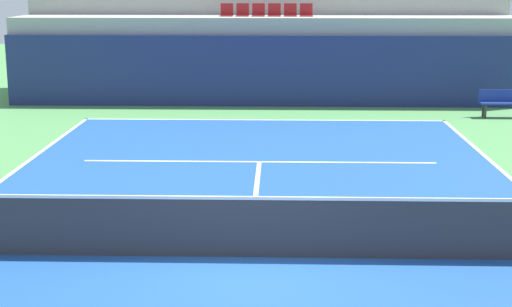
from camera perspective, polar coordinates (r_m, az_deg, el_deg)
name	(u,v)px	position (r m, az deg, el deg)	size (l,w,h in m)	color
ground_plane	(249,258)	(12.14, -0.52, -7.62)	(80.00, 80.00, 0.00)	#4C8C4C
court_surface	(249,257)	(12.13, -0.52, -7.60)	(11.00, 24.00, 0.01)	#1E4C99
baseline_far	(264,120)	(23.70, 0.58, 2.47)	(11.00, 0.10, 0.00)	white
service_line_far	(259,162)	(18.27, 0.25, -0.61)	(8.26, 0.10, 0.00)	white
centre_service_line	(255,200)	(15.17, -0.06, -3.38)	(0.10, 6.40, 0.00)	white
back_wall	(266,71)	(26.25, 0.70, 6.06)	(17.44, 0.30, 2.38)	navy
stands_tier_lower	(266,59)	(27.56, 0.76, 6.96)	(17.44, 2.40, 2.93)	#9E9E99
stands_tier_upper	(267,39)	(29.91, 0.83, 8.39)	(17.44, 2.40, 3.96)	#9E9E99
seating_row_lower	(266,13)	(27.54, 0.77, 10.27)	(3.21, 0.44, 0.44)	maroon
tennis_net	(249,226)	(11.97, -0.52, -5.33)	(11.08, 0.08, 1.07)	black
player_bench	(504,101)	(25.36, 17.67, 3.68)	(1.50, 0.40, 0.85)	navy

